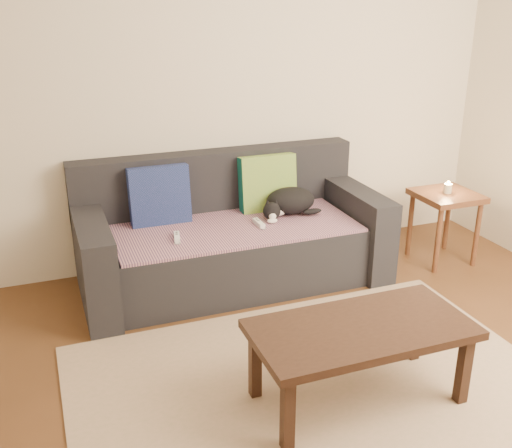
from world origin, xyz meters
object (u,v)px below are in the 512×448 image
at_px(coffee_table, 361,335).
at_px(wii_remote_b, 259,223).
at_px(sofa, 231,239).
at_px(cat, 289,202).
at_px(side_table, 446,205).
at_px(wii_remote_a, 177,237).

bearing_deg(coffee_table, wii_remote_b, 89.77).
height_order(sofa, wii_remote_b, sofa).
relative_size(sofa, wii_remote_b, 14.00).
xyz_separation_m(cat, side_table, (1.17, -0.26, -0.08)).
distance_m(sofa, side_table, 1.64).
distance_m(wii_remote_a, coffee_table, 1.48).
height_order(wii_remote_a, wii_remote_b, same).
distance_m(wii_remote_a, wii_remote_b, 0.59).
bearing_deg(wii_remote_b, sofa, 49.25).
distance_m(cat, coffee_table, 1.58).
xyz_separation_m(cat, wii_remote_a, (-0.87, -0.19, -0.08)).
xyz_separation_m(sofa, wii_remote_a, (-0.43, -0.18, 0.15)).
bearing_deg(wii_remote_a, sofa, -55.40).
xyz_separation_m(wii_remote_a, wii_remote_b, (0.59, 0.05, 0.00)).
xyz_separation_m(wii_remote_b, coffee_table, (-0.01, -1.41, -0.08)).
bearing_deg(coffee_table, sofa, 95.74).
bearing_deg(cat, side_table, -2.45).
relative_size(side_table, coffee_table, 0.50).
height_order(wii_remote_b, side_table, side_table).
distance_m(wii_remote_b, side_table, 1.46).
height_order(side_table, coffee_table, side_table).
height_order(wii_remote_b, coffee_table, wii_remote_b).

